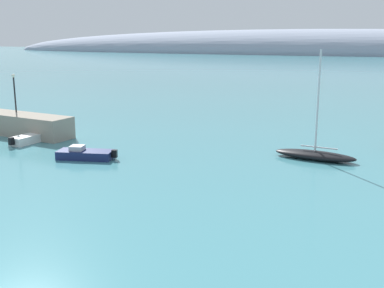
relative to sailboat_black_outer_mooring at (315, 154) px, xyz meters
The scene contains 6 objects.
breakwater_rocks 32.71m from the sailboat_black_outer_mooring, behind, with size 17.93×3.03×2.19m, color gray.
distant_ridge 218.10m from the sailboat_black_outer_mooring, 94.30° to the left, with size 372.61×50.59×24.78m, color #8E99AD.
sailboat_black_outer_mooring is the anchor object (origin of this frame).
motorboat_white_alongside_breakwater 26.58m from the sailboat_black_outer_mooring, behind, with size 2.25×5.95×1.19m.
motorboat_navy_outer 19.32m from the sailboat_black_outer_mooring, 160.83° to the right, with size 5.18×2.69×1.11m.
harbor_lamp_post 31.22m from the sailboat_black_outer_mooring, behind, with size 0.36×0.36×4.02m.
Camera 1 is at (13.69, -12.15, 10.35)m, focal length 45.02 mm.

